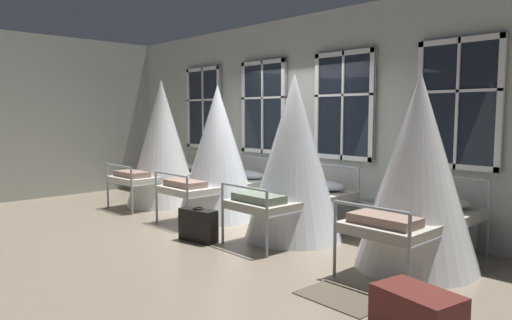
# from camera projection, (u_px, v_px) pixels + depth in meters

# --- Properties ---
(ground) EXTENTS (18.10, 18.10, 0.00)m
(ground) POSITION_uv_depth(u_px,v_px,m) (242.00, 230.00, 7.07)
(ground) COLOR gray
(back_wall_with_windows) EXTENTS (9.78, 0.10, 3.34)m
(back_wall_with_windows) POSITION_uv_depth(u_px,v_px,m) (304.00, 118.00, 7.87)
(back_wall_with_windows) COLOR #B2B7AD
(back_wall_with_windows) RESTS_ON ground
(end_wall_left) EXTENTS (0.10, 6.88, 3.34)m
(end_wall_left) POSITION_uv_depth(u_px,v_px,m) (17.00, 117.00, 9.33)
(end_wall_left) COLOR #B2B7AD
(end_wall_left) RESTS_ON ground
(window_bank) EXTENTS (6.30, 0.10, 2.60)m
(window_bank) POSITION_uv_depth(u_px,v_px,m) (299.00, 153.00, 7.84)
(window_bank) COLOR black
(window_bank) RESTS_ON ground
(cot_first) EXTENTS (1.38, 1.90, 2.38)m
(cot_first) POSITION_uv_depth(u_px,v_px,m) (162.00, 144.00, 8.97)
(cot_first) COLOR #9EA3A8
(cot_first) RESTS_ON ground
(cot_second) EXTENTS (1.38, 1.89, 2.21)m
(cot_second) POSITION_uv_depth(u_px,v_px,m) (218.00, 154.00, 7.80)
(cot_second) COLOR #9EA3A8
(cot_second) RESTS_ON ground
(cot_third) EXTENTS (1.38, 1.91, 2.29)m
(cot_third) POSITION_uv_depth(u_px,v_px,m) (294.00, 159.00, 6.52)
(cot_third) COLOR #9EA3A8
(cot_third) RESTS_ON ground
(cot_fourth) EXTENTS (1.38, 1.90, 2.19)m
(cot_fourth) POSITION_uv_depth(u_px,v_px,m) (418.00, 174.00, 5.25)
(cot_fourth) COLOR #9EA3A8
(cot_fourth) RESTS_ON ground
(rug_fourth) EXTENTS (0.82, 0.59, 0.01)m
(rug_fourth) POSITION_uv_depth(u_px,v_px,m) (343.00, 297.00, 4.45)
(rug_fourth) COLOR brown
(rug_fourth) RESTS_ON ground
(suitcase_dark) EXTENTS (0.59, 0.30, 0.47)m
(suitcase_dark) POSITION_uv_depth(u_px,v_px,m) (198.00, 225.00, 6.41)
(suitcase_dark) COLOR black
(suitcase_dark) RESTS_ON ground
(travel_trunk) EXTENTS (0.71, 0.52, 0.38)m
(travel_trunk) POSITION_uv_depth(u_px,v_px,m) (417.00, 314.00, 3.64)
(travel_trunk) COLOR #5B231E
(travel_trunk) RESTS_ON ground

